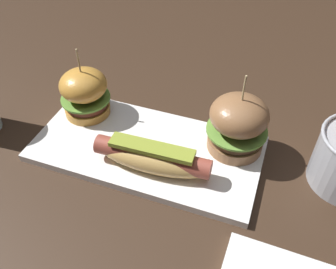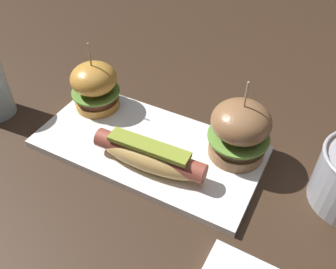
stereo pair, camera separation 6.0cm
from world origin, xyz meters
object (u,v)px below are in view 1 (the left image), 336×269
(platter_main, at_px, (147,149))
(hot_dog, at_px, (152,158))
(slider_right, at_px, (238,124))
(slider_left, at_px, (85,92))

(platter_main, bearing_deg, hot_dog, -57.09)
(hot_dog, height_order, slider_right, slider_right)
(platter_main, height_order, hot_dog, hot_dog)
(hot_dog, relative_size, slider_left, 1.41)
(platter_main, relative_size, slider_right, 2.69)
(slider_left, height_order, slider_right, slider_right)
(hot_dog, distance_m, slider_right, 0.15)
(hot_dog, distance_m, slider_left, 0.20)
(hot_dog, relative_size, slider_right, 1.31)
(hot_dog, bearing_deg, platter_main, 122.91)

